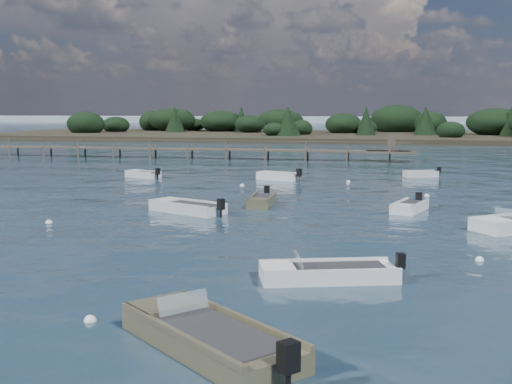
% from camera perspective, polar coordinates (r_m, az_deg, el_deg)
% --- Properties ---
extents(ground, '(400.00, 400.00, 0.00)m').
position_cam_1_polar(ground, '(78.96, 9.03, 3.42)').
color(ground, '#172937').
rests_on(ground, ground).
extents(tender_far_grey, '(3.26, 2.34, 1.06)m').
position_cam_1_polar(tender_far_grey, '(51.07, -10.01, 1.45)').
color(tender_far_grey, silver).
rests_on(tender_far_grey, ground).
extents(dinghy_mid_grey, '(4.48, 3.20, 1.14)m').
position_cam_1_polar(dinghy_mid_grey, '(33.54, -6.12, -1.53)').
color(dinghy_mid_grey, silver).
rests_on(dinghy_mid_grey, ground).
extents(tender_far_grey_b, '(2.98, 1.78, 1.00)m').
position_cam_1_polar(tender_far_grey_b, '(52.29, 14.43, 1.46)').
color(tender_far_grey_b, silver).
rests_on(tender_far_grey_b, ground).
extents(tender_far_white, '(3.56, 2.16, 1.20)m').
position_cam_1_polar(tender_far_white, '(48.50, 1.97, 1.27)').
color(tender_far_white, silver).
rests_on(tender_far_white, ground).
extents(dinghy_near_olive, '(4.97, 4.61, 1.30)m').
position_cam_1_polar(dinghy_near_olive, '(14.76, -4.21, -13.10)').
color(dinghy_near_olive, brown).
rests_on(dinghy_near_olive, ground).
extents(dinghy_extra_a, '(2.09, 3.48, 1.04)m').
position_cam_1_polar(dinghy_extra_a, '(34.58, 13.49, -1.44)').
color(dinghy_extra_a, silver).
rests_on(dinghy_extra_a, ground).
extents(dinghy_extra_b, '(1.39, 4.07, 1.06)m').
position_cam_1_polar(dinghy_extra_b, '(35.97, 0.52, -0.90)').
color(dinghy_extra_b, brown).
rests_on(dinghy_extra_b, ground).
extents(dinghy_mid_white_a, '(4.64, 2.78, 1.07)m').
position_cam_1_polar(dinghy_mid_white_a, '(20.43, 6.39, -7.38)').
color(dinghy_mid_white_a, silver).
rests_on(dinghy_mid_white_a, ground).
extents(buoy_a, '(0.32, 0.32, 0.32)m').
position_cam_1_polar(buoy_a, '(17.07, -14.53, -11.05)').
color(buoy_a, white).
rests_on(buoy_a, ground).
extents(buoy_b, '(0.32, 0.32, 0.32)m').
position_cam_1_polar(buoy_b, '(24.13, 19.24, -5.79)').
color(buoy_b, white).
rests_on(buoy_b, ground).
extents(buoy_c, '(0.32, 0.32, 0.32)m').
position_cam_1_polar(buoy_c, '(31.76, -17.93, -2.64)').
color(buoy_c, white).
rests_on(buoy_c, ground).
extents(buoy_e, '(0.32, 0.32, 0.32)m').
position_cam_1_polar(buoy_e, '(47.46, 8.20, 0.86)').
color(buoy_e, white).
rests_on(buoy_e, ground).
extents(buoy_extra_a, '(0.32, 0.32, 0.32)m').
position_cam_1_polar(buoy_extra_a, '(40.86, 14.95, -0.36)').
color(buoy_extra_a, white).
rests_on(buoy_extra_a, ground).
extents(buoy_extra_b, '(0.32, 0.32, 0.32)m').
position_cam_1_polar(buoy_extra_b, '(44.85, -1.25, 0.56)').
color(buoy_extra_b, white).
rests_on(buoy_extra_b, ground).
extents(jetty, '(64.50, 3.20, 3.40)m').
position_cam_1_polar(jetty, '(71.64, -9.17, 3.81)').
color(jetty, '#4E4639').
rests_on(jetty, ground).
extents(distant_haze, '(280.00, 20.00, 2.40)m').
position_cam_1_polar(distant_haze, '(265.94, -8.74, 6.15)').
color(distant_haze, '#8FA3B1').
rests_on(distant_haze, ground).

